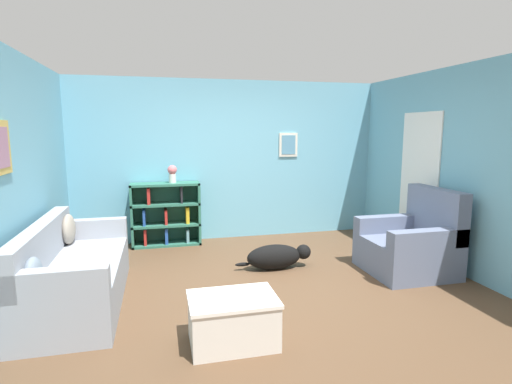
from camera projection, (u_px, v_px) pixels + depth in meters
ground_plane at (264, 286)px, 4.65m from camera, size 14.00×14.00×0.00m
wall_back at (230, 160)px, 6.61m from camera, size 5.60×0.13×2.60m
wall_left at (10, 182)px, 3.85m from camera, size 0.13×5.00×2.60m
wall_right at (458, 170)px, 5.07m from camera, size 0.16×5.00×2.60m
couch at (74, 274)px, 4.14m from camera, size 0.84×2.02×0.86m
bookshelf at (166, 215)px, 6.28m from camera, size 1.06×0.35×0.99m
recliner_chair at (412, 245)px, 5.08m from camera, size 0.99×0.98×1.07m
coffee_table at (233, 319)px, 3.37m from camera, size 0.74×0.52×0.41m
dog at (277, 256)px, 5.21m from camera, size 1.01×0.29×0.33m
vase at (172, 173)px, 6.18m from camera, size 0.14×0.14×0.27m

